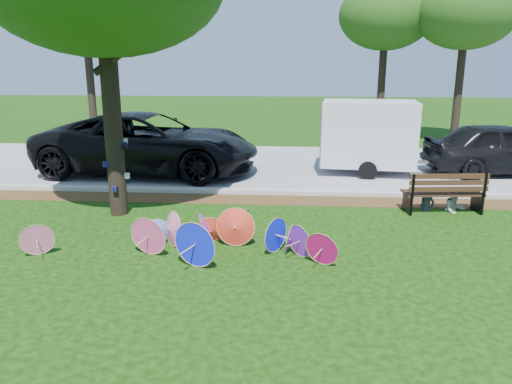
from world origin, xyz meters
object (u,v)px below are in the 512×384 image
black_van (149,144)px  cargo_trailer (369,133)px  dark_pickup (503,149)px  park_bench (442,192)px  person_left (428,188)px  parasol_pile (211,235)px  person_right (456,189)px

black_van → cargo_trailer: size_ratio=2.41×
dark_pickup → park_bench: 5.67m
cargo_trailer → park_bench: size_ratio=1.52×
person_left → black_van: bearing=133.0°
dark_pickup → person_left: bearing=135.4°
parasol_pile → person_left: (5.15, 3.27, 0.23)m
dark_pickup → person_left: (-3.63, -4.55, -0.28)m
parasol_pile → cargo_trailer: (4.21, 7.67, 1.01)m
black_van → dark_pickup: size_ratio=1.44×
dark_pickup → black_van: bearing=87.5°
person_left → person_right: bearing=-22.5°
parasol_pile → person_right: bearing=29.2°
park_bench → black_van: bearing=150.3°
person_left → cargo_trailer: bearing=79.5°
black_van → cargo_trailer: (7.48, 0.58, 0.35)m
cargo_trailer → park_bench: 4.71m
cargo_trailer → person_left: (0.94, -4.40, -0.78)m
black_van → person_left: (8.41, -3.82, -0.43)m
parasol_pile → person_right: 6.70m
black_van → park_bench: bearing=-109.9°
parasol_pile → cargo_trailer: cargo_trailer is taller
black_van → person_left: bearing=-110.5°
parasol_pile → black_van: size_ratio=0.86×
park_bench → person_right: 0.36m
person_right → black_van: bearing=141.5°
cargo_trailer → person_left: cargo_trailer is taller
black_van → cargo_trailer: bearing=-81.6°
black_van → dark_pickup: 12.07m
black_van → dark_pickup: bearing=-82.6°
parasol_pile → cargo_trailer: bearing=61.2°
cargo_trailer → black_van: bearing=-169.5°
black_van → park_bench: (8.76, -3.87, -0.50)m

